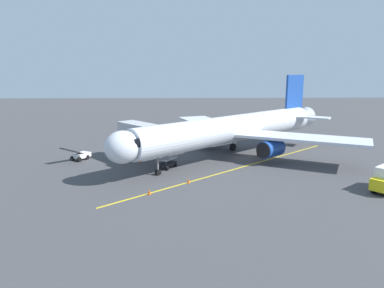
% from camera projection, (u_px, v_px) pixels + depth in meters
% --- Properties ---
extents(ground_plane, '(220.00, 220.00, 0.00)m').
position_uv_depth(ground_plane, '(245.00, 157.00, 50.40)').
color(ground_plane, '#424244').
extents(apron_lead_in_line, '(30.42, 26.34, 0.01)m').
position_uv_depth(apron_lead_in_line, '(239.00, 168.00, 44.89)').
color(apron_lead_in_line, yellow).
rests_on(apron_lead_in_line, ground).
extents(airplane, '(33.63, 32.37, 11.50)m').
position_uv_depth(airplane, '(235.00, 129.00, 50.12)').
color(airplane, silver).
rests_on(airplane, ground).
extents(jet_bridge, '(9.01, 9.91, 5.40)m').
position_uv_depth(jet_bridge, '(148.00, 135.00, 46.60)').
color(jet_bridge, '#B7B7BC').
rests_on(jet_bridge, ground).
extents(ground_crew_marshaller, '(0.43, 0.31, 1.71)m').
position_uv_depth(ground_crew_marshaller, '(120.00, 157.00, 47.09)').
color(ground_crew_marshaller, '#23232D').
rests_on(ground_crew_marshaller, ground).
extents(ground_crew_wing_walker, '(0.44, 0.33, 1.71)m').
position_uv_depth(ground_crew_wing_walker, '(223.00, 136.00, 61.89)').
color(ground_crew_wing_walker, '#23232D').
rests_on(ground_crew_wing_walker, ground).
extents(belt_loader_portside, '(3.23, 4.60, 2.32)m').
position_uv_depth(belt_loader_portside, '(80.00, 155.00, 48.74)').
color(belt_loader_portside, white).
rests_on(belt_loader_portside, ground).
extents(baggage_cart_starboard_side, '(2.50, 2.95, 1.27)m').
position_uv_depth(baggage_cart_starboard_side, '(167.00, 163.00, 44.77)').
color(baggage_cart_starboard_side, black).
rests_on(baggage_cart_starboard_side, ground).
extents(safety_cone_nose_left, '(0.32, 0.32, 0.55)m').
position_uv_depth(safety_cone_nose_left, '(189.00, 181.00, 38.78)').
color(safety_cone_nose_left, '#F2590F').
rests_on(safety_cone_nose_left, ground).
extents(safety_cone_nose_right, '(0.32, 0.32, 0.55)m').
position_uv_depth(safety_cone_nose_right, '(140.00, 160.00, 47.72)').
color(safety_cone_nose_right, '#F2590F').
rests_on(safety_cone_nose_right, ground).
extents(safety_cone_wing_port, '(0.32, 0.32, 0.55)m').
position_uv_depth(safety_cone_wing_port, '(149.00, 192.00, 35.20)').
color(safety_cone_wing_port, '#F2590F').
rests_on(safety_cone_wing_port, ground).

